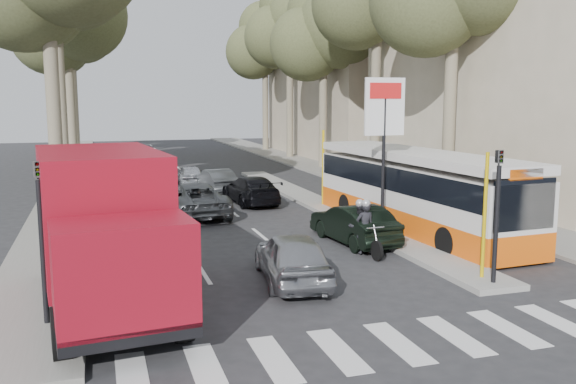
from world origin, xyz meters
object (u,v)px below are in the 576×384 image
silver_hatchback (292,257)px  red_truck (105,228)px  city_bus (415,188)px  motorcycle (362,228)px  dark_hatchback (354,224)px

silver_hatchback → red_truck: red_truck is taller
city_bus → motorcycle: size_ratio=5.47×
silver_hatchback → city_bus: (6.36, 4.86, 0.89)m
dark_hatchback → motorcycle: size_ratio=1.93×
dark_hatchback → red_truck: red_truck is taller
dark_hatchback → silver_hatchback: bearing=41.2°
silver_hatchback → motorcycle: 3.78m
city_bus → red_truck: bearing=-156.5°
silver_hatchback → motorcycle: size_ratio=1.93×
silver_hatchback → motorcycle: motorcycle is taller
silver_hatchback → city_bus: size_ratio=0.35×
silver_hatchback → red_truck: size_ratio=0.57×
silver_hatchback → motorcycle: (3.05, 2.23, 0.12)m
city_bus → motorcycle: bearing=-145.0°
dark_hatchback → city_bus: size_ratio=0.35×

